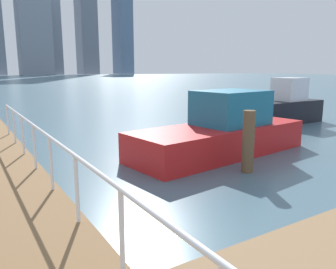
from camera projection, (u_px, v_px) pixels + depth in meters
name	position (u px, v px, depth m)	size (l,w,h in m)	color
ground_plane	(110.00, 144.00, 12.34)	(300.00, 300.00, 0.00)	#476675
dock_piling_1	(248.00, 142.00, 8.84)	(0.32, 0.32, 1.66)	brown
moored_boat_1	(223.00, 132.00, 10.86)	(6.47, 2.91, 2.03)	red
moored_boat_2	(286.00, 107.00, 17.09)	(4.20, 1.71, 2.28)	black
skyline_tower_4	(32.00, 4.00, 142.33)	(13.31, 9.10, 59.81)	gray
skyline_tower_5	(54.00, 37.00, 157.14)	(6.20, 6.22, 34.33)	gray
skyline_tower_7	(122.00, 26.00, 181.33)	(7.25, 13.88, 51.23)	slate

